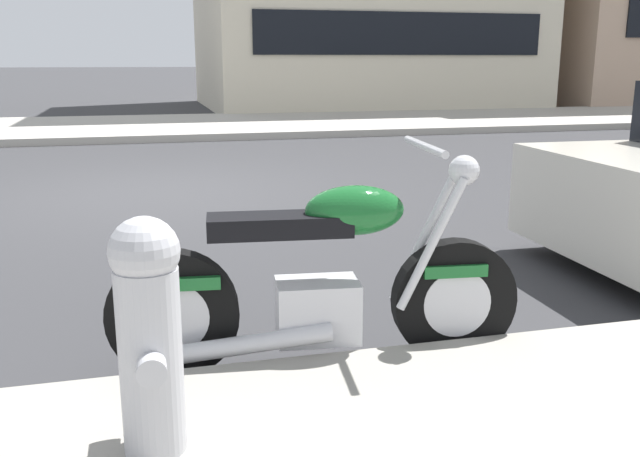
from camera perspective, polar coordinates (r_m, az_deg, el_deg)
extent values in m
plane|color=#333335|center=(8.18, -12.87, 2.86)|extent=(260.00, 260.00, 0.00)
cube|color=#ADA89E|center=(19.80, 23.84, 8.47)|extent=(120.00, 5.00, 0.14)
cube|color=silver|center=(3.95, -10.59, -8.71)|extent=(0.12, 2.20, 0.01)
cylinder|color=black|center=(3.58, 10.93, -5.80)|extent=(0.64, 0.18, 0.63)
cylinder|color=silver|center=(3.58, 10.93, -5.80)|extent=(0.36, 0.16, 0.35)
cylinder|color=black|center=(3.40, -11.97, -6.92)|extent=(0.64, 0.18, 0.63)
cylinder|color=silver|center=(3.40, -11.97, -6.92)|extent=(0.36, 0.16, 0.35)
cube|color=silver|center=(3.43, -0.21, -6.72)|extent=(0.43, 0.30, 0.30)
cube|color=black|center=(3.28, -3.34, 0.28)|extent=(0.70, 0.29, 0.10)
ellipsoid|color=#196028|center=(3.31, 2.86, 1.50)|extent=(0.50, 0.29, 0.24)
cube|color=#196028|center=(3.34, -11.26, -4.12)|extent=(0.38, 0.22, 0.06)
cube|color=#196028|center=(3.52, 10.75, -3.17)|extent=(0.34, 0.19, 0.06)
cylinder|color=silver|center=(3.51, 8.50, -0.73)|extent=(0.34, 0.08, 0.65)
cylinder|color=silver|center=(3.38, 9.18, -1.31)|extent=(0.34, 0.08, 0.65)
cylinder|color=silver|center=(3.34, 8.60, 6.69)|extent=(0.10, 0.62, 0.04)
sphere|color=silver|center=(3.42, 11.74, 4.69)|extent=(0.15, 0.15, 0.15)
cylinder|color=silver|center=(3.30, -5.09, -9.33)|extent=(0.71, 0.17, 0.16)
cylinder|color=black|center=(6.09, 21.70, 1.53)|extent=(0.62, 0.23, 0.62)
cylinder|color=#B7B7BC|center=(2.52, -13.70, -10.55)|extent=(0.22, 0.22, 0.67)
sphere|color=#B7B7BC|center=(2.39, -14.24, -1.85)|extent=(0.24, 0.24, 0.24)
cylinder|color=#B7B7BC|center=(2.64, -13.81, -8.65)|extent=(0.10, 0.08, 0.10)
cylinder|color=#B7B7BC|center=(2.38, -13.68, -11.17)|extent=(0.10, 0.08, 0.10)
cube|color=black|center=(19.09, 6.83, 15.62)|extent=(8.00, 0.06, 1.10)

